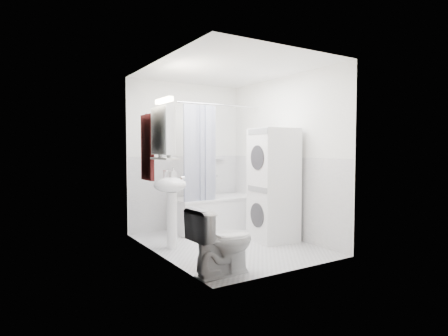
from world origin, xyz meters
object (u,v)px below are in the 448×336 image
toilet (222,241)px  washer_dryer (273,185)px  bathtub (215,212)px  sink (171,196)px

toilet → washer_dryer: bearing=-61.5°
bathtub → toilet: bearing=-118.5°
washer_dryer → toilet: (-1.39, -0.85, -0.45)m
washer_dryer → toilet: size_ratio=2.24×
bathtub → sink: size_ratio=1.35×
toilet → bathtub: bearing=-31.7°
bathtub → toilet: toilet is taller
bathtub → sink: bearing=-147.4°
washer_dryer → toilet: 1.69m
sink → toilet: 1.28m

